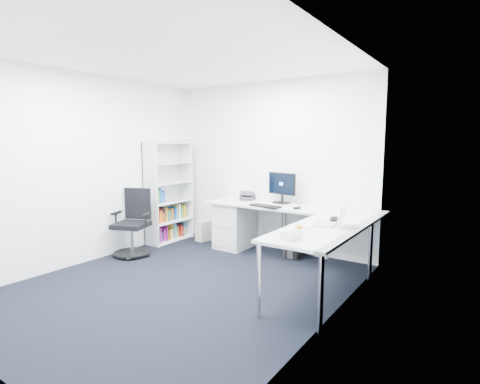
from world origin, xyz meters
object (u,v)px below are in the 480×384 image
Objects in this scene: bookshelf at (169,192)px; laptop at (325,215)px; l_desk at (277,237)px; monitor at (281,188)px; task_chair at (131,223)px.

laptop is at bearing -11.32° from bookshelf.
bookshelf is at bearing 178.68° from l_desk.
bookshelf is at bearing 160.62° from laptop.
laptop reaches higher than l_desk.
bookshelf is 5.22× the size of laptop.
task_chair is at bearing -129.93° from monitor.
bookshelf is 3.40× the size of monitor.
monitor is 1.58m from laptop.
task_chair is 1.99× the size of monitor.
monitor is at bearing 111.88° from l_desk.
monitor is at bearing 128.26° from laptop.
task_chair is at bearing -81.40° from bookshelf.
bookshelf is at bearing 78.64° from task_chair.
monitor is (1.97, 0.47, 0.16)m from bookshelf.
monitor is (-0.21, 0.52, 0.64)m from l_desk.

